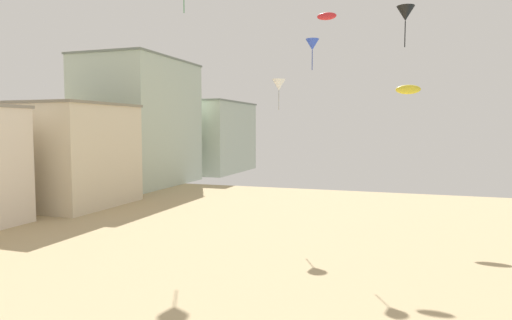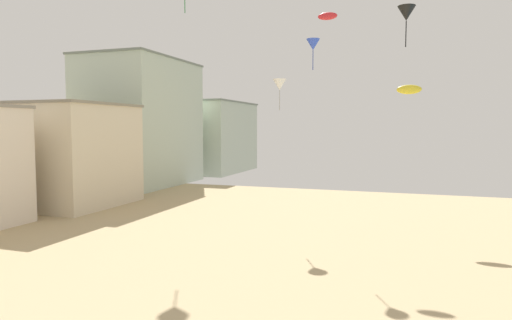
{
  "view_description": "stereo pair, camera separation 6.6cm",
  "coord_description": "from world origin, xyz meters",
  "px_view_note": "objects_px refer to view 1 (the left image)",
  "views": [
    {
      "loc": [
        9.61,
        -3.69,
        9.03
      ],
      "look_at": [
        3.4,
        14.66,
        7.6
      ],
      "focal_mm": 31.16,
      "sensor_mm": 36.0,
      "label": 1
    },
    {
      "loc": [
        9.67,
        -3.67,
        9.03
      ],
      "look_at": [
        3.4,
        14.66,
        7.6
      ],
      "focal_mm": 31.16,
      "sensor_mm": 36.0,
      "label": 2
    }
  ],
  "objects_px": {
    "kite_yellow_parafoil": "(408,90)",
    "kite_red_parafoil": "(327,16)",
    "kite_black_delta_2": "(405,14)",
    "kite_white_delta": "(279,85)",
    "kite_blue_delta": "(312,45)"
  },
  "relations": [
    {
      "from": "kite_white_delta",
      "to": "kite_red_parafoil",
      "type": "relative_size",
      "value": 1.62
    },
    {
      "from": "kite_white_delta",
      "to": "kite_black_delta_2",
      "type": "distance_m",
      "value": 12.34
    },
    {
      "from": "kite_black_delta_2",
      "to": "kite_red_parafoil",
      "type": "relative_size",
      "value": 2.0
    },
    {
      "from": "kite_white_delta",
      "to": "kite_red_parafoil",
      "type": "bearing_deg",
      "value": 8.99
    },
    {
      "from": "kite_white_delta",
      "to": "kite_blue_delta",
      "type": "xyz_separation_m",
      "value": [
        3.52,
        -2.31,
        2.98
      ]
    },
    {
      "from": "kite_red_parafoil",
      "to": "kite_yellow_parafoil",
      "type": "bearing_deg",
      "value": 28.71
    },
    {
      "from": "kite_blue_delta",
      "to": "kite_red_parafoil",
      "type": "distance_m",
      "value": 4.24
    },
    {
      "from": "kite_white_delta",
      "to": "kite_black_delta_2",
      "type": "relative_size",
      "value": 0.81
    },
    {
      "from": "kite_yellow_parafoil",
      "to": "kite_red_parafoil",
      "type": "xyz_separation_m",
      "value": [
        -6.96,
        -3.81,
        6.3
      ]
    },
    {
      "from": "kite_white_delta",
      "to": "kite_red_parafoil",
      "type": "height_order",
      "value": "kite_red_parafoil"
    },
    {
      "from": "kite_black_delta_2",
      "to": "kite_blue_delta",
      "type": "bearing_deg",
      "value": -152.12
    },
    {
      "from": "kite_white_delta",
      "to": "kite_yellow_parafoil",
      "type": "xyz_separation_m",
      "value": [
        11.14,
        4.47,
        -0.37
      ]
    },
    {
      "from": "kite_white_delta",
      "to": "kite_yellow_parafoil",
      "type": "height_order",
      "value": "kite_white_delta"
    },
    {
      "from": "kite_black_delta_2",
      "to": "kite_yellow_parafoil",
      "type": "relative_size",
      "value": 1.55
    },
    {
      "from": "kite_blue_delta",
      "to": "kite_black_delta_2",
      "type": "height_order",
      "value": "kite_black_delta_2"
    }
  ]
}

